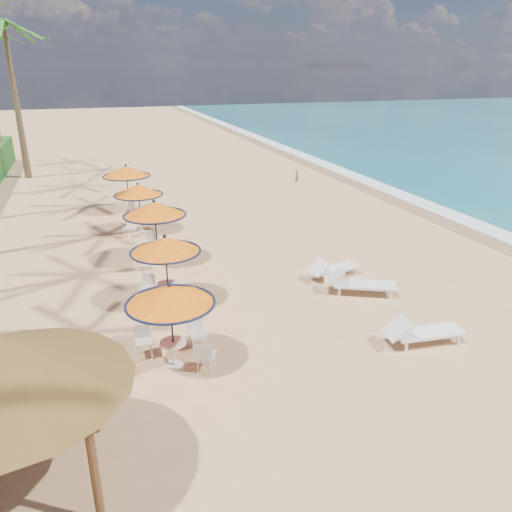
% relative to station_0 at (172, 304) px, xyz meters
% --- Properties ---
extents(ground, '(160.00, 160.00, 0.00)m').
position_rel_station_0_xyz_m(ground, '(5.41, 0.17, -1.58)').
color(ground, tan).
rests_on(ground, ground).
extents(foam_strip, '(1.20, 140.00, 0.04)m').
position_rel_station_0_xyz_m(foam_strip, '(14.71, 10.17, -1.58)').
color(foam_strip, white).
rests_on(foam_strip, ground).
extents(wetsand_band, '(1.40, 140.00, 0.02)m').
position_rel_station_0_xyz_m(wetsand_band, '(13.81, 10.17, -1.58)').
color(wetsand_band, olive).
rests_on(wetsand_band, ground).
extents(station_0, '(2.08, 2.08, 2.16)m').
position_rel_station_0_xyz_m(station_0, '(0.00, 0.00, 0.00)').
color(station_0, black).
rests_on(station_0, ground).
extents(station_1, '(2.08, 2.08, 2.16)m').
position_rel_station_0_xyz_m(station_1, '(0.35, 3.33, 0.00)').
color(station_1, black).
rests_on(station_1, ground).
extents(station_2, '(2.23, 2.35, 2.33)m').
position_rel_station_0_xyz_m(station_2, '(0.52, 6.84, 0.19)').
color(station_2, black).
rests_on(station_2, ground).
extents(station_3, '(2.06, 2.06, 2.14)m').
position_rel_station_0_xyz_m(station_3, '(0.40, 10.59, -0.01)').
color(station_3, black).
rests_on(station_3, ground).
extents(station_4, '(2.26, 2.35, 2.35)m').
position_rel_station_0_xyz_m(station_4, '(0.26, 13.90, 0.14)').
color(station_4, black).
rests_on(station_4, ground).
extents(lounger_near, '(2.12, 0.85, 0.74)m').
position_rel_station_0_xyz_m(lounger_near, '(6.09, -1.06, -1.24)').
color(lounger_near, white).
rests_on(lounger_near, ground).
extents(lounger_mid, '(2.28, 1.59, 0.79)m').
position_rel_station_0_xyz_m(lounger_mid, '(6.07, 2.13, -1.21)').
color(lounger_mid, white).
rests_on(lounger_mid, ground).
extents(lounger_far, '(1.98, 1.05, 0.68)m').
position_rel_station_0_xyz_m(lounger_far, '(5.91, 3.51, -1.27)').
color(lounger_far, white).
rests_on(lounger_far, ground).
extents(palapa, '(3.83, 3.83, 2.92)m').
position_rel_station_0_xyz_m(palapa, '(-2.99, -2.95, 0.87)').
color(palapa, brown).
rests_on(palapa, ground).
extents(palm_6, '(5.00, 5.00, 9.13)m').
position_rel_station_0_xyz_m(palm_6, '(-5.14, 24.07, 6.75)').
color(palm_6, brown).
rests_on(palm_6, ground).
extents(person, '(0.30, 0.36, 0.83)m').
position_rel_station_0_xyz_m(person, '(10.52, 17.39, -1.17)').
color(person, '#835F43').
rests_on(person, ground).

